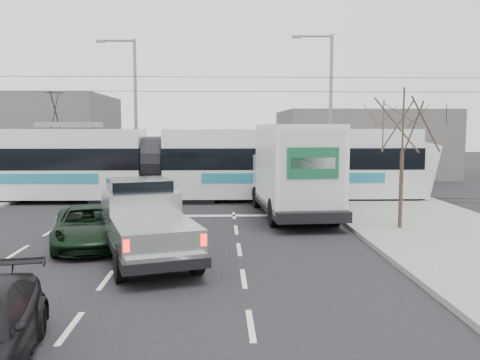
{
  "coord_description": "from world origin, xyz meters",
  "views": [
    {
      "loc": [
        1.14,
        -15.3,
        3.77
      ],
      "look_at": [
        1.86,
        3.42,
        1.8
      ],
      "focal_mm": 38.0,
      "sensor_mm": 36.0,
      "label": 1
    }
  ],
  "objects_px": {
    "box_truck": "(293,172)",
    "navy_pickup": "(309,190)",
    "street_lamp_far": "(133,105)",
    "green_car": "(88,226)",
    "silver_pickup": "(144,219)",
    "traffic_signal": "(344,151)",
    "street_lamp_near": "(327,103)",
    "bare_tree": "(403,126)",
    "tram": "(153,163)"
  },
  "relations": [
    {
      "from": "box_truck",
      "to": "navy_pickup",
      "type": "distance_m",
      "value": 2.12
    },
    {
      "from": "street_lamp_far",
      "to": "green_car",
      "type": "relative_size",
      "value": 1.99
    },
    {
      "from": "silver_pickup",
      "to": "navy_pickup",
      "type": "height_order",
      "value": "silver_pickup"
    },
    {
      "from": "traffic_signal",
      "to": "green_car",
      "type": "xyz_separation_m",
      "value": [
        -9.54,
        -5.77,
        -2.11
      ]
    },
    {
      "from": "traffic_signal",
      "to": "green_car",
      "type": "bearing_deg",
      "value": -148.84
    },
    {
      "from": "traffic_signal",
      "to": "navy_pickup",
      "type": "xyz_separation_m",
      "value": [
        -1.33,
        0.77,
        -1.8
      ]
    },
    {
      "from": "street_lamp_near",
      "to": "green_car",
      "type": "distance_m",
      "value": 17.44
    },
    {
      "from": "traffic_signal",
      "to": "silver_pickup",
      "type": "bearing_deg",
      "value": -136.59
    },
    {
      "from": "street_lamp_near",
      "to": "navy_pickup",
      "type": "bearing_deg",
      "value": -107.89
    },
    {
      "from": "street_lamp_far",
      "to": "silver_pickup",
      "type": "bearing_deg",
      "value": -79.52
    },
    {
      "from": "traffic_signal",
      "to": "silver_pickup",
      "type": "relative_size",
      "value": 0.56
    },
    {
      "from": "traffic_signal",
      "to": "street_lamp_far",
      "type": "bearing_deg",
      "value": 138.28
    },
    {
      "from": "traffic_signal",
      "to": "navy_pickup",
      "type": "distance_m",
      "value": 2.37
    },
    {
      "from": "street_lamp_far",
      "to": "bare_tree",
      "type": "bearing_deg",
      "value": -48.88
    },
    {
      "from": "silver_pickup",
      "to": "traffic_signal",
      "type": "bearing_deg",
      "value": 25.66
    },
    {
      "from": "box_truck",
      "to": "silver_pickup",
      "type": "bearing_deg",
      "value": -133.48
    },
    {
      "from": "traffic_signal",
      "to": "tram",
      "type": "xyz_separation_m",
      "value": [
        -8.75,
        3.9,
        -0.81
      ]
    },
    {
      "from": "street_lamp_near",
      "to": "silver_pickup",
      "type": "distance_m",
      "value": 17.38
    },
    {
      "from": "green_car",
      "to": "silver_pickup",
      "type": "bearing_deg",
      "value": -48.92
    },
    {
      "from": "street_lamp_near",
      "to": "box_truck",
      "type": "height_order",
      "value": "street_lamp_near"
    },
    {
      "from": "street_lamp_far",
      "to": "box_truck",
      "type": "relative_size",
      "value": 1.14
    },
    {
      "from": "street_lamp_far",
      "to": "green_car",
      "type": "bearing_deg",
      "value": -85.81
    },
    {
      "from": "street_lamp_far",
      "to": "green_car",
      "type": "distance_m",
      "value": 15.96
    },
    {
      "from": "bare_tree",
      "to": "tram",
      "type": "bearing_deg",
      "value": 141.36
    },
    {
      "from": "bare_tree",
      "to": "box_truck",
      "type": "bearing_deg",
      "value": 137.37
    },
    {
      "from": "street_lamp_far",
      "to": "silver_pickup",
      "type": "distance_m",
      "value": 17.42
    },
    {
      "from": "bare_tree",
      "to": "traffic_signal",
      "type": "distance_m",
      "value": 4.28
    },
    {
      "from": "traffic_signal",
      "to": "tram",
      "type": "height_order",
      "value": "tram"
    },
    {
      "from": "bare_tree",
      "to": "street_lamp_far",
      "type": "distance_m",
      "value": 17.97
    },
    {
      "from": "street_lamp_near",
      "to": "green_car",
      "type": "height_order",
      "value": "street_lamp_near"
    },
    {
      "from": "navy_pickup",
      "to": "green_car",
      "type": "xyz_separation_m",
      "value": [
        -8.21,
        -6.54,
        -0.31
      ]
    },
    {
      "from": "street_lamp_near",
      "to": "box_truck",
      "type": "relative_size",
      "value": 1.14
    },
    {
      "from": "bare_tree",
      "to": "silver_pickup",
      "type": "bearing_deg",
      "value": -160.01
    },
    {
      "from": "silver_pickup",
      "to": "box_truck",
      "type": "height_order",
      "value": "box_truck"
    },
    {
      "from": "street_lamp_near",
      "to": "tram",
      "type": "bearing_deg",
      "value": -159.45
    },
    {
      "from": "box_truck",
      "to": "green_car",
      "type": "xyz_separation_m",
      "value": [
        -7.24,
        -4.92,
        -1.28
      ]
    },
    {
      "from": "street_lamp_near",
      "to": "street_lamp_far",
      "type": "bearing_deg",
      "value": 170.13
    },
    {
      "from": "box_truck",
      "to": "green_car",
      "type": "bearing_deg",
      "value": -149.39
    },
    {
      "from": "silver_pickup",
      "to": "street_lamp_far",
      "type": "bearing_deg",
      "value": 82.73
    },
    {
      "from": "bare_tree",
      "to": "street_lamp_far",
      "type": "xyz_separation_m",
      "value": [
        -11.79,
        13.5,
        1.32
      ]
    },
    {
      "from": "street_lamp_near",
      "to": "tram",
      "type": "distance_m",
      "value": 10.73
    },
    {
      "from": "traffic_signal",
      "to": "street_lamp_far",
      "type": "xyz_separation_m",
      "value": [
        -10.66,
        9.5,
        2.37
      ]
    },
    {
      "from": "street_lamp_far",
      "to": "tram",
      "type": "bearing_deg",
      "value": -71.23
    },
    {
      "from": "tram",
      "to": "traffic_signal",
      "type": "bearing_deg",
      "value": -23.42
    },
    {
      "from": "silver_pickup",
      "to": "navy_pickup",
      "type": "xyz_separation_m",
      "value": [
        6.24,
        7.94,
        -0.15
      ]
    },
    {
      "from": "box_truck",
      "to": "traffic_signal",
      "type": "bearing_deg",
      "value": 16.66
    },
    {
      "from": "street_lamp_near",
      "to": "green_car",
      "type": "bearing_deg",
      "value": -128.03
    },
    {
      "from": "silver_pickup",
      "to": "bare_tree",
      "type": "bearing_deg",
      "value": 2.24
    },
    {
      "from": "traffic_signal",
      "to": "green_car",
      "type": "relative_size",
      "value": 0.8
    },
    {
      "from": "tram",
      "to": "green_car",
      "type": "relative_size",
      "value": 5.89
    }
  ]
}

